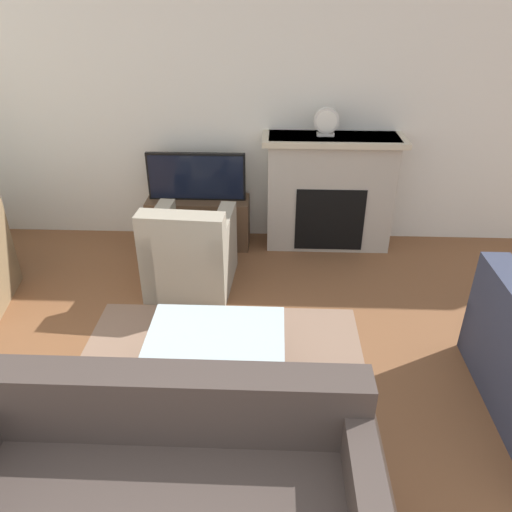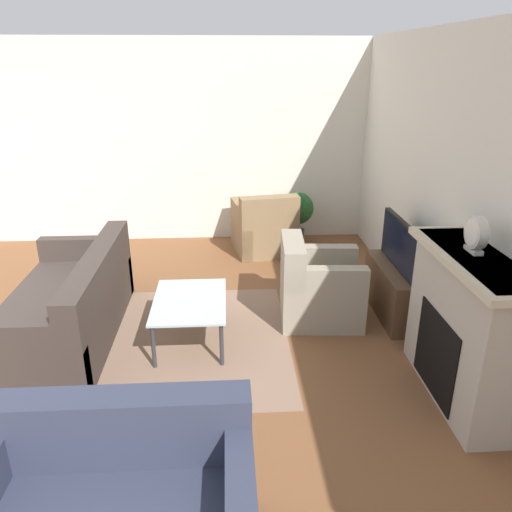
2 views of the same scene
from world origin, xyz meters
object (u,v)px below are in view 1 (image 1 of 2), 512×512
at_px(tv, 196,177).
at_px(couch_sectional, 164,502).
at_px(armchair_accent, 191,256).
at_px(coffee_table, 216,339).
at_px(mantel_clock, 326,121).

xyz_separation_m(tv, couch_sectional, (0.27, -3.14, -0.46)).
distance_m(couch_sectional, armchair_accent, 2.35).
bearing_deg(tv, couch_sectional, -85.04).
xyz_separation_m(tv, coffee_table, (0.40, -2.01, -0.37)).
bearing_deg(couch_sectional, armchair_accent, 95.72).
bearing_deg(mantel_clock, armchair_accent, -144.34).
relative_size(armchair_accent, coffee_table, 0.90).
bearing_deg(couch_sectional, tv, 94.96).
distance_m(couch_sectional, mantel_clock, 3.49).
relative_size(couch_sectional, coffee_table, 2.18).
xyz_separation_m(tv, mantel_clock, (1.24, 0.07, 0.54)).
xyz_separation_m(couch_sectional, mantel_clock, (0.97, 3.20, 0.99)).
bearing_deg(coffee_table, armchair_accent, 106.60).
relative_size(couch_sectional, armchair_accent, 2.41).
bearing_deg(armchair_accent, tv, -83.63).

